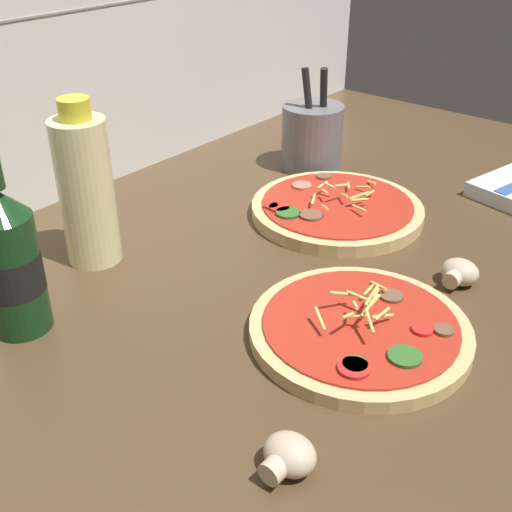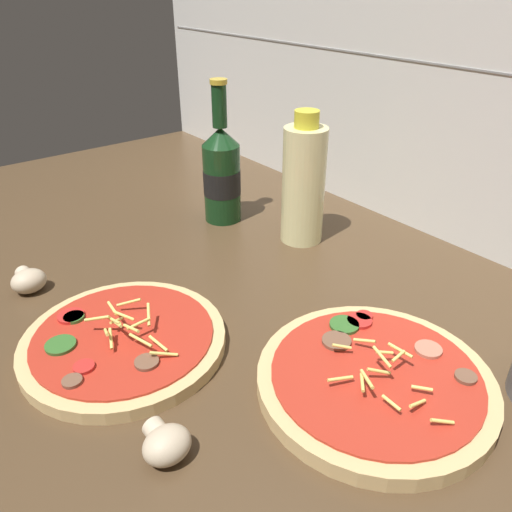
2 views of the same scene
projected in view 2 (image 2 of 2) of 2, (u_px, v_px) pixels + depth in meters
counter_slab at (201, 331)px, 65.32cm from camera, size 160.00×90.00×2.50cm
tile_backsplash at (444, 65)px, 75.56cm from camera, size 160.00×1.13×60.00cm
pizza_near at (124, 341)px, 60.12cm from camera, size 24.40×24.40×5.12cm
pizza_far at (374, 380)px, 54.13cm from camera, size 25.58×25.58×5.31cm
beer_bottle at (222, 173)px, 87.93cm from camera, size 6.66×6.66×24.78cm
oil_bottle at (304, 184)px, 80.45cm from camera, size 6.99×6.99×21.67cm
mushroom_left at (166, 443)px, 46.17cm from camera, size 4.94×4.71×3.29cm
mushroom_right at (28, 280)px, 70.61cm from camera, size 5.05×4.81×3.37cm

